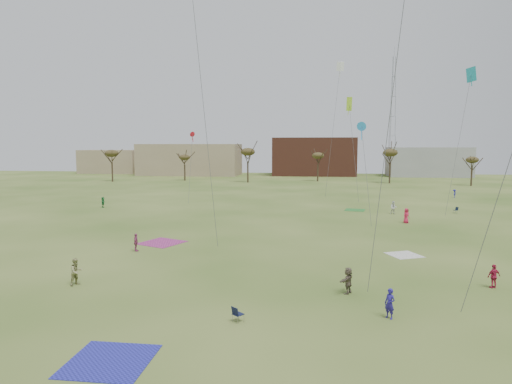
# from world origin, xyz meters

# --- Properties ---
(ground) EXTENTS (260.00, 260.00, 0.00)m
(ground) POSITION_xyz_m (0.00, 0.00, 0.00)
(ground) COLOR #37561A
(ground) RESTS_ON ground
(flyer_near_right) EXTENTS (0.72, 0.72, 1.68)m
(flyer_near_right) POSITION_xyz_m (9.16, -1.45, 0.84)
(flyer_near_right) COLOR navy
(flyer_near_right) RESTS_ON ground
(spectator_fore_a) EXTENTS (1.03, 0.70, 1.62)m
(spectator_fore_a) POSITION_xyz_m (16.94, 4.87, 0.81)
(spectator_fore_a) COLOR #B11E43
(spectator_fore_a) RESTS_ON ground
(spectator_fore_b) EXTENTS (1.03, 1.12, 1.86)m
(spectator_fore_b) POSITION_xyz_m (-11.05, 1.91, 0.93)
(spectator_fore_b) COLOR #96955F
(spectator_fore_b) RESTS_ON ground
(spectator_fore_c) EXTENTS (1.20, 1.65, 1.72)m
(spectator_fore_c) POSITION_xyz_m (7.20, 2.50, 0.86)
(spectator_fore_c) COLOR brown
(spectator_fore_c) RESTS_ON ground
(spectator_mid_d) EXTENTS (0.56, 1.00, 1.62)m
(spectator_mid_d) POSITION_xyz_m (-10.87, 11.77, 0.81)
(spectator_mid_d) COLOR #A34474
(spectator_mid_d) RESTS_ON ground
(spectator_mid_e) EXTENTS (0.94, 0.77, 1.80)m
(spectator_mid_e) POSITION_xyz_m (16.00, 37.42, 0.90)
(spectator_mid_e) COLOR silver
(spectator_mid_e) RESTS_ON ground
(flyer_far_a) EXTENTS (1.03, 1.59, 1.64)m
(flyer_far_a) POSITION_xyz_m (-27.23, 38.55, 0.82)
(flyer_far_a) COLOR #297C3D
(flyer_far_a) RESTS_ON ground
(flyer_far_b) EXTENTS (1.07, 1.02, 1.84)m
(flyer_far_b) POSITION_xyz_m (16.28, 30.14, 0.92)
(flyer_far_b) COLOR #C92246
(flyer_far_b) RESTS_ON ground
(flyer_far_c) EXTENTS (0.91, 1.13, 1.52)m
(flyer_far_c) POSITION_xyz_m (30.52, 59.13, 0.76)
(flyer_far_c) COLOR navy
(flyer_far_c) RESTS_ON ground
(blanket_blue) EXTENTS (3.60, 3.60, 0.03)m
(blanket_blue) POSITION_xyz_m (-3.91, -8.08, 0.00)
(blanket_blue) COLOR #2729AA
(blanket_blue) RESTS_ON ground
(blanket_cream) EXTENTS (3.37, 3.37, 0.03)m
(blanket_cream) POSITION_xyz_m (12.82, 13.41, 0.00)
(blanket_cream) COLOR silver
(blanket_cream) RESTS_ON ground
(blanket_plum) EXTENTS (4.85, 4.85, 0.03)m
(blanket_plum) POSITION_xyz_m (-9.78, 15.48, 0.00)
(blanket_plum) COLOR #A1317A
(blanket_plum) RESTS_ON ground
(blanket_olive) EXTENTS (3.36, 3.36, 0.03)m
(blanket_olive) POSITION_xyz_m (11.03, 40.66, 0.00)
(blanket_olive) COLOR #2E7F30
(blanket_olive) RESTS_ON ground
(camp_chair_center) EXTENTS (0.73, 0.74, 0.87)m
(camp_chair_center) POSITION_xyz_m (0.96, -2.98, 0.26)
(camp_chair_center) COLOR #141A37
(camp_chair_center) RESTS_ON ground
(camp_chair_right) EXTENTS (0.71, 0.69, 0.87)m
(camp_chair_right) POSITION_xyz_m (24.88, 39.47, 0.26)
(camp_chair_right) COLOR #131D34
(camp_chair_right) RESTS_ON ground
(kites_aloft) EXTENTS (57.04, 63.92, 26.42)m
(kites_aloft) POSITION_xyz_m (1.90, 23.45, 20.89)
(kites_aloft) COLOR #EB3D1B
(kites_aloft) RESTS_ON ground
(tree_line) EXTENTS (117.44, 49.32, 8.91)m
(tree_line) POSITION_xyz_m (-2.85, 79.12, 7.09)
(tree_line) COLOR #3A2B1E
(tree_line) RESTS_ON ground
(building_tan) EXTENTS (32.00, 14.00, 10.00)m
(building_tan) POSITION_xyz_m (-35.00, 115.00, 5.00)
(building_tan) COLOR #937F60
(building_tan) RESTS_ON ground
(building_brick) EXTENTS (26.00, 16.00, 12.00)m
(building_brick) POSITION_xyz_m (5.00, 120.00, 6.00)
(building_brick) COLOR brown
(building_brick) RESTS_ON ground
(building_grey) EXTENTS (24.00, 12.00, 9.00)m
(building_grey) POSITION_xyz_m (40.00, 118.00, 4.50)
(building_grey) COLOR gray
(building_grey) RESTS_ON ground
(building_tan_west) EXTENTS (20.00, 12.00, 8.00)m
(building_tan_west) POSITION_xyz_m (-65.00, 122.00, 4.00)
(building_tan_west) COLOR #937F60
(building_tan_west) RESTS_ON ground
(radio_tower) EXTENTS (1.51, 1.72, 41.00)m
(radio_tower) POSITION_xyz_m (30.00, 125.00, 19.21)
(radio_tower) COLOR #9EA3A8
(radio_tower) RESTS_ON ground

